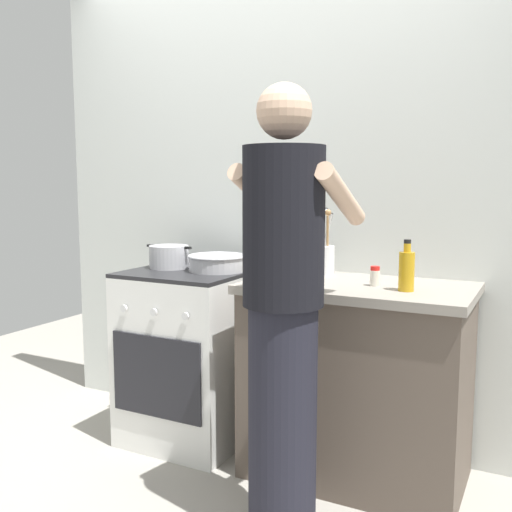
{
  "coord_description": "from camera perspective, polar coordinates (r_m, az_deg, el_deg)",
  "views": [
    {
      "loc": [
        1.31,
        -2.33,
        1.35
      ],
      "look_at": [
        0.05,
        0.12,
        1.0
      ],
      "focal_mm": 40.61,
      "sensor_mm": 36.0,
      "label": 1
    }
  ],
  "objects": [
    {
      "name": "mixing_bowl",
      "position": [
        2.97,
        -3.84,
        -0.6
      ],
      "size": [
        0.3,
        0.3,
        0.08
      ],
      "color": "#B7B7BC",
      "rests_on": "stove_range"
    },
    {
      "name": "stove_range",
      "position": [
        3.11,
        -6.43,
        -9.63
      ],
      "size": [
        0.6,
        0.62,
        0.9
      ],
      "color": "white",
      "rests_on": "ground"
    },
    {
      "name": "back_wall",
      "position": [
        3.04,
        5.83,
        5.32
      ],
      "size": [
        3.2,
        0.1,
        2.5
      ],
      "color": "silver",
      "rests_on": "ground"
    },
    {
      "name": "oil_bottle",
      "position": [
        2.48,
        14.61,
        -1.34
      ],
      "size": [
        0.07,
        0.07,
        0.22
      ],
      "color": "gold",
      "rests_on": "countertop"
    },
    {
      "name": "ground",
      "position": [
        2.99,
        -2.02,
        -19.61
      ],
      "size": [
        6.0,
        6.0,
        0.0
      ],
      "primitive_type": "plane",
      "color": "gray"
    },
    {
      "name": "pot",
      "position": [
        3.09,
        -8.56,
        -0.08
      ],
      "size": [
        0.28,
        0.21,
        0.12
      ],
      "color": "#B2B2B7",
      "rests_on": "stove_range"
    },
    {
      "name": "utensil_crock",
      "position": [
        2.88,
        6.77,
        0.03
      ],
      "size": [
        0.1,
        0.1,
        0.33
      ],
      "color": "silver",
      "rests_on": "countertop"
    },
    {
      "name": "person",
      "position": [
        2.16,
        2.73,
        -5.86
      ],
      "size": [
        0.41,
        0.5,
        1.7
      ],
      "color": "black",
      "rests_on": "ground"
    },
    {
      "name": "spice_bottle",
      "position": [
        2.58,
        11.64,
        -1.98
      ],
      "size": [
        0.04,
        0.04,
        0.09
      ],
      "color": "silver",
      "rests_on": "countertop"
    },
    {
      "name": "countertop",
      "position": [
        2.74,
        9.85,
        -11.99
      ],
      "size": [
        1.0,
        0.6,
        0.9
      ],
      "color": "brown",
      "rests_on": "ground"
    }
  ]
}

